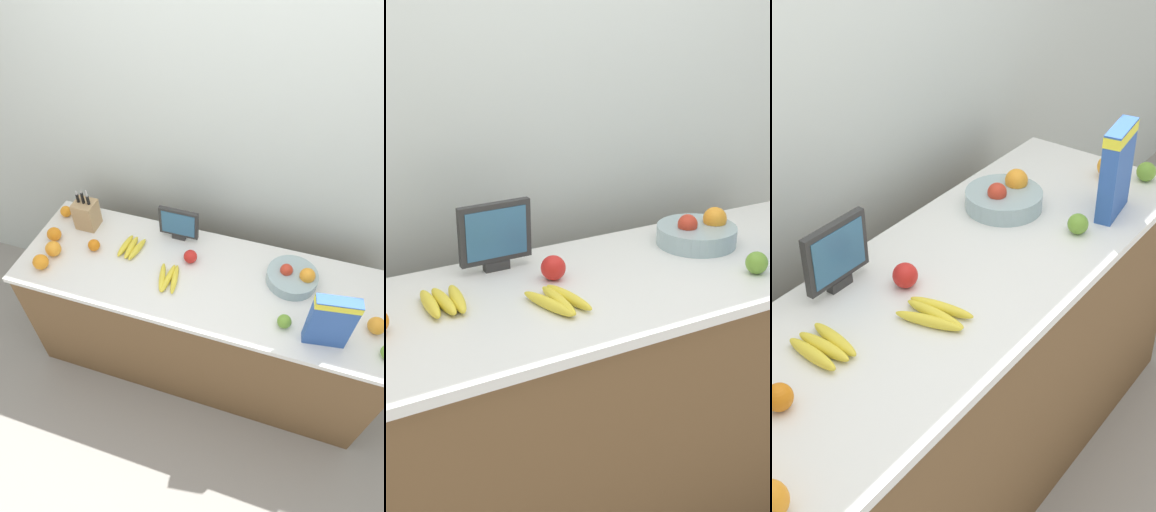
# 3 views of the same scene
# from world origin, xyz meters

# --- Properties ---
(ground_plane) EXTENTS (14.00, 14.00, 0.00)m
(ground_plane) POSITION_xyz_m (0.00, 0.00, 0.00)
(ground_plane) COLOR gray
(wall_back) EXTENTS (9.00, 0.06, 2.60)m
(wall_back) POSITION_xyz_m (0.00, 0.56, 1.30)
(wall_back) COLOR silver
(wall_back) RESTS_ON ground_plane
(counter) EXTENTS (2.07, 0.69, 0.88)m
(counter) POSITION_xyz_m (0.00, 0.00, 0.44)
(counter) COLOR brown
(counter) RESTS_ON ground_plane
(knife_block) EXTENTS (0.12, 0.12, 0.27)m
(knife_block) POSITION_xyz_m (-0.78, 0.18, 0.97)
(knife_block) COLOR tan
(knife_block) RESTS_ON counter
(small_monitor) EXTENTS (0.23, 0.03, 0.22)m
(small_monitor) POSITION_xyz_m (-0.22, 0.24, 1.00)
(small_monitor) COLOR #2D2D2D
(small_monitor) RESTS_ON counter
(cereal_box) EXTENTS (0.20, 0.09, 0.32)m
(cereal_box) POSITION_xyz_m (0.66, -0.21, 1.06)
(cereal_box) COLOR #2D56A8
(cereal_box) RESTS_ON counter
(fruit_bowl) EXTENTS (0.27, 0.27, 0.12)m
(fruit_bowl) POSITION_xyz_m (0.47, 0.11, 0.92)
(fruit_bowl) COLOR #99B2B7
(fruit_bowl) RESTS_ON counter
(banana_bunch_left) EXTENTS (0.13, 0.19, 0.04)m
(banana_bunch_left) POSITION_xyz_m (-0.45, 0.07, 0.90)
(banana_bunch_left) COLOR yellow
(banana_bunch_left) RESTS_ON counter
(banana_bunch_right) EXTENTS (0.14, 0.21, 0.03)m
(banana_bunch_right) POSITION_xyz_m (-0.17, -0.08, 0.90)
(banana_bunch_right) COLOR yellow
(banana_bunch_right) RESTS_ON counter
(apple_middle) EXTENTS (0.07, 0.07, 0.07)m
(apple_middle) POSITION_xyz_m (0.46, -0.18, 0.92)
(apple_middle) COLOR #6B9E33
(apple_middle) RESTS_ON counter
(apple_rear) EXTENTS (0.08, 0.08, 0.08)m
(apple_rear) POSITION_xyz_m (-0.10, 0.09, 0.92)
(apple_rear) COLOR red
(apple_rear) RESTS_ON counter
(orange_near_bowl) EXTENTS (0.09, 0.09, 0.09)m
(orange_near_bowl) POSITION_xyz_m (-0.85, -0.10, 0.93)
(orange_near_bowl) COLOR orange
(orange_near_bowl) RESTS_ON counter
(orange_by_cereal) EXTENTS (0.08, 0.08, 0.08)m
(orange_by_cereal) POSITION_xyz_m (-0.91, 0.01, 0.92)
(orange_by_cereal) COLOR orange
(orange_by_cereal) RESTS_ON counter
(orange_mid_right) EXTENTS (0.07, 0.07, 0.07)m
(orange_mid_right) POSITION_xyz_m (-0.95, 0.22, 0.92)
(orange_mid_right) COLOR orange
(orange_mid_right) RESTS_ON counter
(orange_front_right) EXTENTS (0.07, 0.07, 0.07)m
(orange_front_right) POSITION_xyz_m (-0.65, 0.01, 0.92)
(orange_front_right) COLOR orange
(orange_front_right) RESTS_ON counter
(orange_back_center) EXTENTS (0.09, 0.09, 0.09)m
(orange_back_center) POSITION_xyz_m (0.89, -0.07, 0.93)
(orange_back_center) COLOR orange
(orange_back_center) RESTS_ON counter
(orange_front_center) EXTENTS (0.09, 0.09, 0.09)m
(orange_front_center) POSITION_xyz_m (-0.87, -0.21, 0.93)
(orange_front_center) COLOR orange
(orange_front_center) RESTS_ON counter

